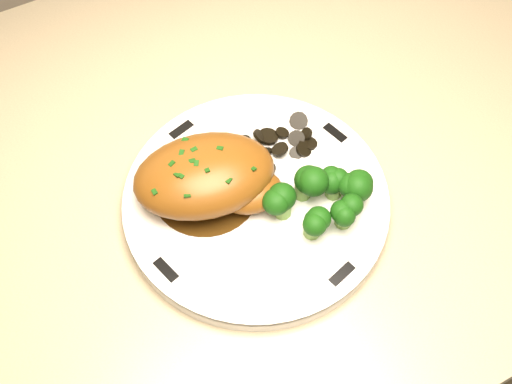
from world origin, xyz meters
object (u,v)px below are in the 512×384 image
plate (256,202)px  broccoli_florets (323,198)px  chicken_breast (210,177)px  counter (87,374)px

plate → broccoli_florets: 0.07m
chicken_breast → broccoli_florets: chicken_breast is taller
plate → broccoli_florets: size_ratio=2.81×
plate → counter: bearing=160.1°
counter → chicken_breast: (0.22, -0.07, 0.50)m
plate → chicken_breast: 0.06m
plate → broccoli_florets: broccoli_florets is taller
chicken_breast → broccoli_florets: (0.09, -0.07, -0.00)m
broccoli_florets → plate: bearing=138.6°
counter → broccoli_florets: counter is taller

